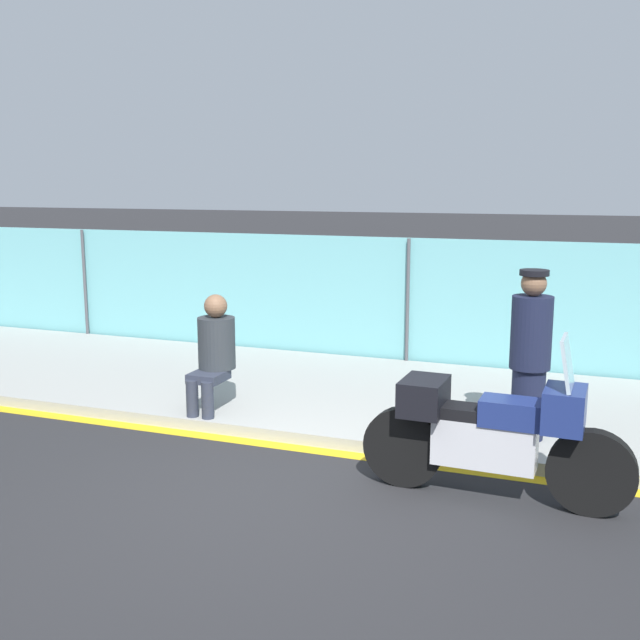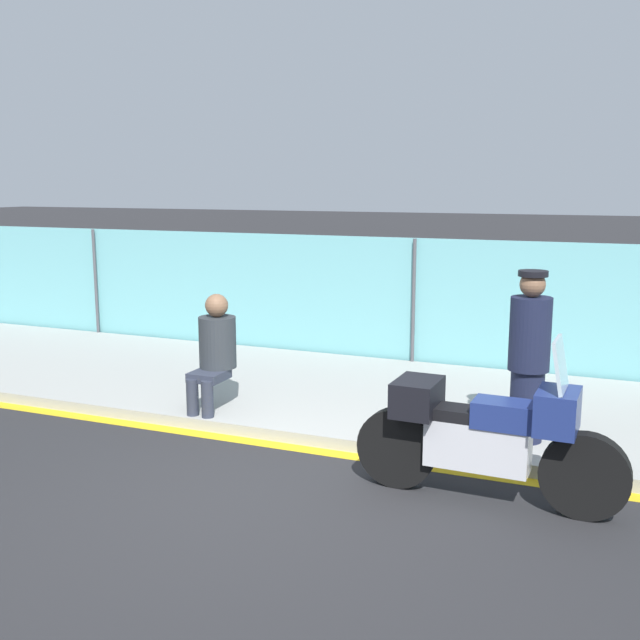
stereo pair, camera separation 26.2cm
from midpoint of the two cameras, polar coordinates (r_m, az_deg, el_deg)
The scene contains 7 objects.
ground_plane at distance 6.56m, azimuth -3.26°, elevation -13.33°, with size 120.00×120.00×0.00m, color #262628.
sidewalk at distance 9.20m, azimuth 4.95°, elevation -5.88°, with size 41.00×3.48×0.13m.
curb_paint_stripe at distance 7.58m, azimuth 0.72°, elevation -9.95°, with size 41.00×0.18×0.01m.
storefront_fence at distance 10.73m, azimuth 7.97°, elevation 1.20°, with size 38.95×0.17×1.88m.
motorcycle at distance 6.45m, azimuth 13.61°, elevation -8.50°, with size 2.27×0.54×1.45m.
officer_standing at distance 7.58m, azimuth 16.59°, elevation -2.61°, with size 0.40×0.40×1.69m.
person_seated_on_curb at distance 8.43m, azimuth -7.13°, elevation -2.01°, with size 0.42×0.68×1.29m.
Camera 2 is at (2.74, -5.36, 2.64)m, focal length 42.00 mm.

